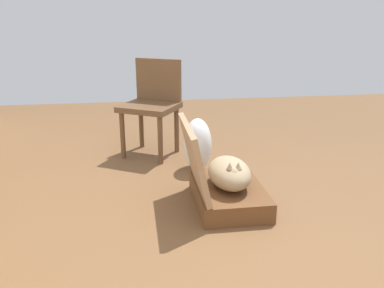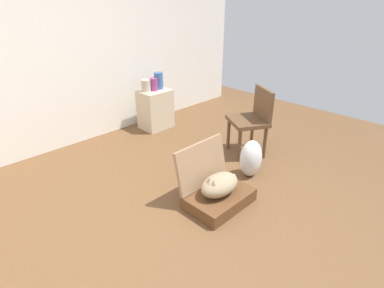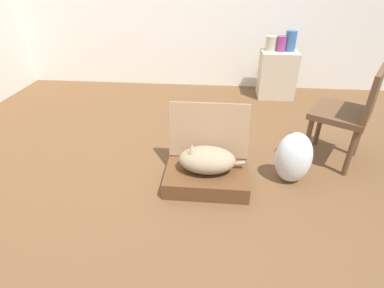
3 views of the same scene
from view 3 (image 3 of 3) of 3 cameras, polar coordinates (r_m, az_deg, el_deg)
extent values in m
plane|color=brown|center=(2.58, -5.13, -4.98)|extent=(7.68, 7.68, 0.00)
cube|color=brown|center=(2.38, 2.83, -6.34)|extent=(0.65, 0.46, 0.13)
cube|color=#9B7756|center=(2.43, 3.28, 2.62)|extent=(0.65, 0.13, 0.45)
ellipsoid|color=#998466|center=(2.29, 2.93, -3.05)|extent=(0.44, 0.28, 0.19)
sphere|color=#998466|center=(2.28, -0.09, -2.17)|extent=(0.10, 0.10, 0.10)
cone|color=#998466|center=(2.22, -0.15, -1.18)|extent=(0.05, 0.05, 0.05)
cone|color=#998466|center=(2.27, -0.02, -0.44)|extent=(0.05, 0.05, 0.05)
cylinder|color=#998466|center=(2.36, 7.77, -3.83)|extent=(0.20, 0.03, 0.07)
ellipsoid|color=silver|center=(2.46, 18.95, -2.53)|extent=(0.29, 0.23, 0.44)
cube|color=beige|center=(4.16, 16.01, 12.76)|extent=(0.46, 0.37, 0.60)
cylinder|color=#B7AD99|center=(4.09, 15.05, 18.24)|extent=(0.14, 0.14, 0.17)
cylinder|color=#38609E|center=(4.11, 18.47, 18.32)|extent=(0.14, 0.14, 0.25)
cylinder|color=#8C387A|center=(4.07, 16.81, 18.02)|extent=(0.12, 0.12, 0.18)
cylinder|color=brown|center=(3.09, 23.34, 3.44)|extent=(0.04, 0.04, 0.43)
cylinder|color=brown|center=(2.76, 21.33, 0.61)|extent=(0.04, 0.04, 0.43)
cylinder|color=brown|center=(3.06, 29.46, 1.55)|extent=(0.04, 0.04, 0.43)
cylinder|color=brown|center=(2.72, 28.16, -1.54)|extent=(0.04, 0.04, 0.43)
cube|color=brown|center=(2.80, 26.68, 5.35)|extent=(0.61, 0.62, 0.05)
cube|color=brown|center=(2.72, 31.68, 8.26)|extent=(0.26, 0.40, 0.38)
camera|label=1|loc=(3.57, -42.64, 19.58)|focal=37.77mm
camera|label=2|loc=(2.07, -83.08, 16.44)|focal=28.61mm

